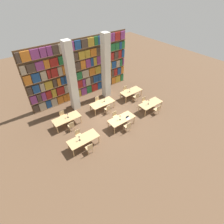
% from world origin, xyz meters
% --- Properties ---
extents(ground_plane, '(40.00, 40.00, 0.00)m').
position_xyz_m(ground_plane, '(0.00, 0.00, 0.00)').
color(ground_plane, brown).
extents(bookshelf_bank, '(10.28, 0.35, 5.50)m').
position_xyz_m(bookshelf_bank, '(0.01, 4.54, 2.69)').
color(bookshelf_bank, brown).
rests_on(bookshelf_bank, ground_plane).
extents(pillar_left, '(0.63, 0.63, 6.00)m').
position_xyz_m(pillar_left, '(-1.72, 3.06, 3.00)').
color(pillar_left, beige).
rests_on(pillar_left, ground_plane).
extents(pillar_center, '(0.63, 0.63, 6.00)m').
position_xyz_m(pillar_center, '(1.72, 3.06, 3.00)').
color(pillar_center, beige).
rests_on(pillar_center, ground_plane).
extents(reading_table_0, '(2.19, 0.96, 0.74)m').
position_xyz_m(reading_table_0, '(-3.43, -1.37, 0.67)').
color(reading_table_0, tan).
rests_on(reading_table_0, ground_plane).
extents(chair_0, '(0.42, 0.40, 0.90)m').
position_xyz_m(chair_0, '(-3.43, -2.13, 0.49)').
color(chair_0, tan).
rests_on(chair_0, ground_plane).
extents(chair_1, '(0.42, 0.40, 0.90)m').
position_xyz_m(chair_1, '(-3.43, -0.60, 0.49)').
color(chair_1, tan).
rests_on(chair_1, ground_plane).
extents(desk_lamp_0, '(0.14, 0.14, 0.40)m').
position_xyz_m(desk_lamp_0, '(-3.70, -1.35, 1.00)').
color(desk_lamp_0, black).
rests_on(desk_lamp_0, reading_table_0).
extents(reading_table_1, '(2.19, 0.96, 0.74)m').
position_xyz_m(reading_table_1, '(0.04, -1.33, 0.67)').
color(reading_table_1, tan).
rests_on(reading_table_1, ground_plane).
extents(chair_2, '(0.42, 0.40, 0.90)m').
position_xyz_m(chair_2, '(0.01, -2.09, 0.49)').
color(chair_2, tan).
rests_on(chair_2, ground_plane).
extents(chair_3, '(0.42, 0.40, 0.90)m').
position_xyz_m(chair_3, '(0.01, -0.56, 0.49)').
color(chair_3, tan).
rests_on(chair_3, ground_plane).
extents(desk_lamp_1, '(0.14, 0.14, 0.45)m').
position_xyz_m(desk_lamp_1, '(-0.15, -1.36, 1.04)').
color(desk_lamp_1, black).
rests_on(desk_lamp_1, reading_table_1).
extents(laptop, '(0.32, 0.22, 0.21)m').
position_xyz_m(laptop, '(0.43, -1.61, 0.78)').
color(laptop, silver).
rests_on(laptop, reading_table_1).
extents(reading_table_2, '(2.19, 0.96, 0.74)m').
position_xyz_m(reading_table_2, '(3.43, -1.26, 0.67)').
color(reading_table_2, tan).
rests_on(reading_table_2, ground_plane).
extents(chair_4, '(0.42, 0.40, 0.90)m').
position_xyz_m(chair_4, '(3.45, -2.03, 0.49)').
color(chair_4, tan).
rests_on(chair_4, ground_plane).
extents(chair_5, '(0.42, 0.40, 0.90)m').
position_xyz_m(chair_5, '(3.45, -0.50, 0.49)').
color(chair_5, tan).
rests_on(chair_5, ground_plane).
extents(desk_lamp_2, '(0.14, 0.14, 0.48)m').
position_xyz_m(desk_lamp_2, '(3.15, -1.24, 1.06)').
color(desk_lamp_2, black).
rests_on(desk_lamp_2, reading_table_2).
extents(reading_table_3, '(2.19, 0.96, 0.74)m').
position_xyz_m(reading_table_3, '(-3.39, 1.35, 0.67)').
color(reading_table_3, tan).
rests_on(reading_table_3, ground_plane).
extents(chair_6, '(0.42, 0.40, 0.90)m').
position_xyz_m(chair_6, '(-3.41, 0.59, 0.49)').
color(chair_6, tan).
rests_on(chair_6, ground_plane).
extents(chair_7, '(0.42, 0.40, 0.90)m').
position_xyz_m(chair_7, '(-3.41, 2.12, 0.49)').
color(chair_7, tan).
rests_on(chair_7, ground_plane).
extents(desk_lamp_3, '(0.14, 0.14, 0.42)m').
position_xyz_m(desk_lamp_3, '(-3.25, 1.36, 1.02)').
color(desk_lamp_3, black).
rests_on(desk_lamp_3, reading_table_3).
extents(reading_table_4, '(2.19, 0.96, 0.74)m').
position_xyz_m(reading_table_4, '(0.07, 1.38, 0.67)').
color(reading_table_4, tan).
rests_on(reading_table_4, ground_plane).
extents(chair_8, '(0.42, 0.40, 0.90)m').
position_xyz_m(chair_8, '(0.09, 0.62, 0.49)').
color(chair_8, tan).
rests_on(chair_8, ground_plane).
extents(chair_9, '(0.42, 0.40, 0.90)m').
position_xyz_m(chair_9, '(0.09, 2.15, 0.49)').
color(chair_9, tan).
rests_on(chair_9, ground_plane).
extents(desk_lamp_4, '(0.14, 0.14, 0.40)m').
position_xyz_m(desk_lamp_4, '(0.31, 1.42, 1.00)').
color(desk_lamp_4, black).
rests_on(desk_lamp_4, reading_table_4).
extents(reading_table_5, '(2.19, 0.96, 0.74)m').
position_xyz_m(reading_table_5, '(3.42, 1.27, 0.67)').
color(reading_table_5, tan).
rests_on(reading_table_5, ground_plane).
extents(chair_10, '(0.42, 0.40, 0.90)m').
position_xyz_m(chair_10, '(3.38, 0.51, 0.49)').
color(chair_10, tan).
rests_on(chair_10, ground_plane).
extents(chair_11, '(0.42, 0.40, 0.90)m').
position_xyz_m(chair_11, '(3.38, 2.04, 0.49)').
color(chair_11, tan).
rests_on(chair_11, ground_plane).
extents(desk_lamp_5, '(0.14, 0.14, 0.39)m').
position_xyz_m(desk_lamp_5, '(3.17, 1.25, 0.99)').
color(desk_lamp_5, black).
rests_on(desk_lamp_5, reading_table_5).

